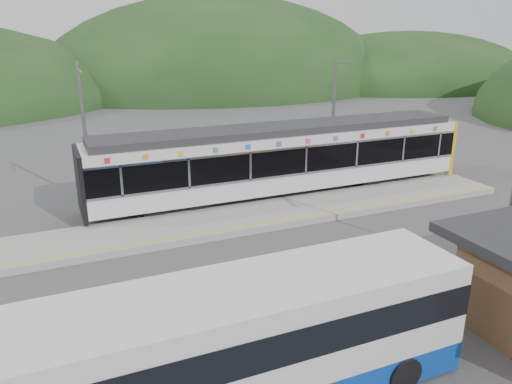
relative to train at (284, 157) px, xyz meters
name	(u,v)px	position (x,y,z in m)	size (l,w,h in m)	color
ground	(294,246)	(-2.49, -6.00, -2.06)	(120.00, 120.00, 0.00)	#4C4C4F
hills	(349,190)	(3.70, -0.71, -2.06)	(146.00, 149.00, 26.00)	#1E3D19
platform	(261,216)	(-2.49, -2.70, -1.91)	(26.00, 3.20, 0.30)	#9E9E99
yellow_line	(273,222)	(-2.49, -4.00, -1.76)	(26.00, 0.10, 0.01)	yellow
train	(284,157)	(0.00, 0.00, 0.00)	(20.44, 3.01, 3.74)	black
catenary_mast_west	(85,133)	(-9.49, 2.56, 1.58)	(0.18, 1.80, 7.00)	slate
catenary_mast_east	(334,114)	(4.51, 2.56, 1.58)	(0.18, 1.80, 7.00)	slate
bus	(237,349)	(-7.86, -13.44, -0.59)	(11.25, 2.71, 3.06)	#0B3FB1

